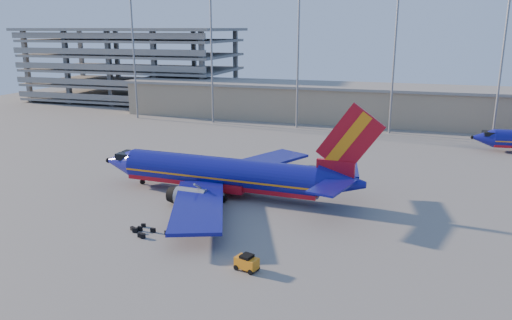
% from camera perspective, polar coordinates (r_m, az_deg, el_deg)
% --- Properties ---
extents(ground, '(220.00, 220.00, 0.00)m').
position_cam_1_polar(ground, '(67.32, 0.01, -3.75)').
color(ground, slate).
rests_on(ground, ground).
extents(terminal_building, '(122.00, 16.00, 8.50)m').
position_cam_1_polar(terminal_building, '(120.45, 13.00, 6.31)').
color(terminal_building, gray).
rests_on(terminal_building, ground).
extents(parking_garage, '(62.00, 32.00, 21.40)m').
position_cam_1_polar(parking_garage, '(157.72, -13.80, 10.92)').
color(parking_garage, slate).
rests_on(parking_garage, ground).
extents(light_mast_row, '(101.60, 1.60, 28.65)m').
position_cam_1_polar(light_mast_row, '(107.87, 10.16, 12.56)').
color(light_mast_row, gray).
rests_on(light_mast_row, ground).
extents(aircraft_main, '(38.94, 37.41, 13.18)m').
position_cam_1_polar(aircraft_main, '(65.76, -3.34, -1.66)').
color(aircraft_main, navy).
rests_on(aircraft_main, ground).
extents(baggage_tug, '(2.39, 1.84, 1.52)m').
position_cam_1_polar(baggage_tug, '(46.47, -1.07, -11.60)').
color(baggage_tug, orange).
rests_on(baggage_tug, ground).
extents(luggage_pile, '(4.70, 3.24, 0.53)m').
position_cam_1_polar(luggage_pile, '(55.78, -12.74, -7.92)').
color(luggage_pile, black).
rests_on(luggage_pile, ground).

